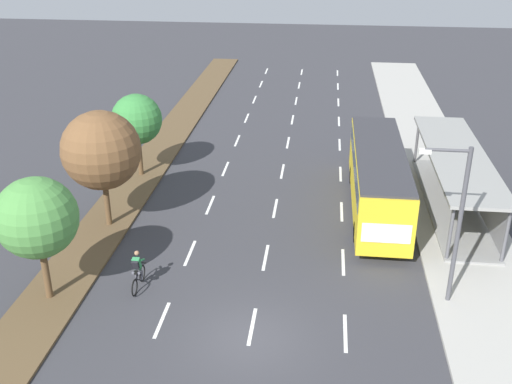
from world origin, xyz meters
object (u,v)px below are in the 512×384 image
object	(u,v)px
bus_shelter	(460,175)
cyclist	(138,272)
median_tree_third	(137,120)
streetlight	(456,216)
median_tree_second	(101,150)
bus	(378,174)
median_tree_nearest	(37,218)

from	to	relation	value
bus_shelter	cyclist	xyz separation A→B (m)	(-14.54, -9.36, -1.08)
median_tree_third	streetlight	xyz separation A→B (m)	(15.72, -11.21, 0.39)
bus_shelter	median_tree_third	distance (m)	18.04
median_tree_second	streetlight	world-z (taller)	streetlight
bus	median_tree_nearest	distance (m)	16.79
bus	median_tree_third	size ratio (longest dim) A/B	2.33
bus_shelter	median_tree_second	bearing A→B (deg)	-166.71
bus_shelter	median_tree_third	xyz separation A→B (m)	(-17.83, 2.23, 1.63)
median_tree_nearest	streetlight	bearing A→B (deg)	5.69
streetlight	bus_shelter	bearing A→B (deg)	76.76
bus_shelter	streetlight	world-z (taller)	streetlight
cyclist	streetlight	bearing A→B (deg)	1.78
median_tree_nearest	streetlight	xyz separation A→B (m)	(15.78, 1.57, 0.21)
bus_shelter	median_tree_nearest	bearing A→B (deg)	-149.48
median_tree_nearest	median_tree_second	world-z (taller)	median_tree_second
median_tree_second	median_tree_third	world-z (taller)	median_tree_second
bus	median_tree_nearest	world-z (taller)	median_tree_nearest
bus	median_tree_third	distance (m)	13.97
cyclist	bus	bearing A→B (deg)	39.69
bus_shelter	median_tree_second	xyz separation A→B (m)	(-17.59, -4.16, 2.16)
median_tree_nearest	median_tree_third	distance (m)	12.78
bus	streetlight	distance (m)	8.61
median_tree_nearest	median_tree_second	distance (m)	6.41
median_tree_second	median_tree_third	size ratio (longest dim) A/B	1.20
bus_shelter	median_tree_nearest	distance (m)	20.85
median_tree_second	median_tree_nearest	bearing A→B (deg)	-92.66
cyclist	streetlight	distance (m)	12.81
bus_shelter	median_tree_third	world-z (taller)	median_tree_third
bus	median_tree_third	xyz separation A→B (m)	(-13.55, 3.08, 1.43)
median_tree_nearest	median_tree_third	xyz separation A→B (m)	(0.06, 12.78, -0.18)
cyclist	median_tree_nearest	xyz separation A→B (m)	(-3.35, -1.19, 2.89)
cyclist	streetlight	xyz separation A→B (m)	(12.43, 0.39, 3.10)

